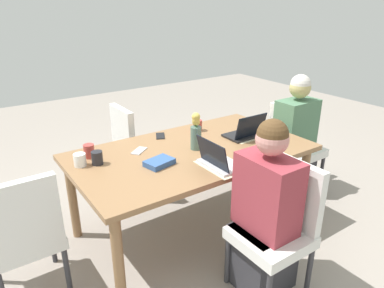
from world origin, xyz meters
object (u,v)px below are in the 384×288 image
(coffee_mug_far_left, at_px, (80,160))
(laptop_near_left_near, at_px, (219,161))
(dining_table, at_px, (192,158))
(person_head_right_left_mid, at_px, (294,142))
(person_near_left_near, at_px, (265,218))
(chair_far_left_far, at_px, (135,145))
(phone_black, at_px, (160,136))
(chair_head_right_left_mid, at_px, (292,141))
(coffee_mug_centre_left, at_px, (278,140))
(laptop_head_right_left_mid, at_px, (246,132))
(flower_vase, at_px, (196,130))
(coffee_mug_centre_right, at_px, (198,125))
(book_red_cover, at_px, (159,162))
(chair_head_left_right_near, at_px, (24,232))
(coffee_mug_near_left, at_px, (89,151))
(phone_silver, at_px, (139,151))
(chair_near_left_near, at_px, (280,222))
(coffee_mug_near_right, at_px, (97,158))

(coffee_mug_far_left, bearing_deg, laptop_near_left_near, -35.47)
(dining_table, bearing_deg, person_head_right_left_mid, -0.59)
(person_near_left_near, height_order, laptop_near_left_near, person_near_left_near)
(chair_far_left_far, relative_size, phone_black, 6.00)
(chair_head_right_left_mid, height_order, coffee_mug_centre_left, chair_head_right_left_mid)
(dining_table, bearing_deg, laptop_head_right_left_mid, -3.45)
(dining_table, distance_m, phone_black, 0.42)
(flower_vase, distance_m, coffee_mug_far_left, 0.89)
(coffee_mug_centre_left, relative_size, phone_black, 0.59)
(dining_table, xyz_separation_m, coffee_mug_centre_right, (0.30, 0.34, 0.12))
(laptop_head_right_left_mid, distance_m, coffee_mug_centre_right, 0.44)
(laptop_head_right_left_mid, bearing_deg, book_red_cover, -175.88)
(chair_head_left_right_near, height_order, coffee_mug_far_left, chair_head_left_right_near)
(dining_table, xyz_separation_m, chair_head_right_left_mid, (1.28, 0.06, -0.16))
(chair_far_left_far, bearing_deg, dining_table, -83.64)
(flower_vase, distance_m, coffee_mug_near_left, 0.83)
(chair_far_left_far, distance_m, phone_silver, 0.73)
(coffee_mug_far_left, bearing_deg, laptop_head_right_left_mid, -10.21)
(coffee_mug_centre_right, bearing_deg, chair_far_left_far, 127.22)
(chair_near_left_near, relative_size, person_head_right_left_mid, 0.75)
(flower_vase, distance_m, coffee_mug_near_right, 0.78)
(person_head_right_left_mid, relative_size, book_red_cover, 5.97)
(coffee_mug_near_left, bearing_deg, laptop_near_left_near, -44.24)
(laptop_near_left_near, xyz_separation_m, coffee_mug_centre_left, (0.66, 0.05, 0.00))
(coffee_mug_centre_right, distance_m, coffee_mug_far_left, 1.13)
(dining_table, relative_size, laptop_head_right_left_mid, 5.85)
(coffee_mug_centre_left, relative_size, coffee_mug_far_left, 0.96)
(person_head_right_left_mid, xyz_separation_m, laptop_near_left_near, (-1.24, -0.35, 0.25))
(dining_table, height_order, laptop_near_left_near, laptop_near_left_near)
(coffee_mug_centre_right, relative_size, book_red_cover, 0.49)
(laptop_head_right_left_mid, bearing_deg, person_near_left_near, -123.99)
(chair_near_left_near, bearing_deg, phone_black, 96.85)
(laptop_near_left_near, height_order, coffee_mug_far_left, laptop_near_left_near)
(person_near_left_near, distance_m, coffee_mug_far_left, 1.34)
(chair_far_left_far, bearing_deg, coffee_mug_far_left, -138.44)
(person_near_left_near, height_order, coffee_mug_centre_left, person_near_left_near)
(chair_head_right_left_mid, bearing_deg, laptop_head_right_left_mid, -172.75)
(dining_table, xyz_separation_m, chair_head_left_right_near, (-1.29, -0.04, -0.16))
(laptop_head_right_left_mid, bearing_deg, person_head_right_left_mid, 1.67)
(dining_table, relative_size, coffee_mug_centre_left, 21.02)
(book_red_cover, bearing_deg, person_head_right_left_mid, -9.40)
(chair_far_left_far, height_order, coffee_mug_centre_left, chair_far_left_far)
(dining_table, height_order, phone_black, phone_black)
(coffee_mug_centre_left, bearing_deg, chair_head_right_left_mid, 30.37)
(chair_head_right_left_mid, height_order, laptop_head_right_left_mid, laptop_head_right_left_mid)
(chair_head_right_left_mid, relative_size, book_red_cover, 4.50)
(chair_far_left_far, relative_size, phone_silver, 6.00)
(chair_head_left_right_near, bearing_deg, coffee_mug_centre_right, 13.46)
(person_head_right_left_mid, height_order, laptop_head_right_left_mid, person_head_right_left_mid)
(chair_far_left_far, height_order, chair_head_left_right_near, same)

